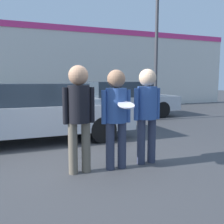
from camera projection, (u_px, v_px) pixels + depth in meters
The scene contains 8 objects.
ground_plane at pixel (92, 166), 4.49m from camera, with size 56.00×56.00×0.00m, color #3F3F42.
storefront_building at pixel (38, 66), 12.85m from camera, with size 24.00×0.22×4.40m.
person_left at pixel (79, 109), 4.02m from camera, with size 0.53×0.36×1.77m.
person_middle_with_frisbee at pixel (116, 110), 4.22m from camera, with size 0.53×0.57×1.70m.
person_right at pixel (147, 108), 4.51m from camera, with size 0.52×0.35×1.73m.
parked_car_near at pixel (38, 111), 6.35m from camera, with size 4.57×1.96×1.45m.
parked_car_far at pixel (121, 99), 10.37m from camera, with size 4.58×1.89×1.46m.
street_lamp at pixel (162, 22), 9.25m from camera, with size 1.36×0.35×6.01m.
Camera 1 is at (-1.26, -4.16, 1.53)m, focal length 40.00 mm.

